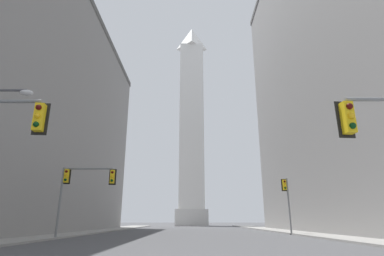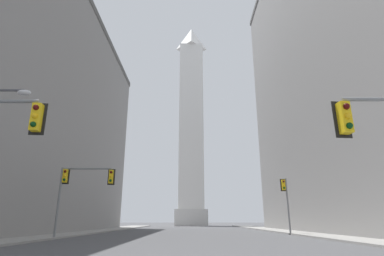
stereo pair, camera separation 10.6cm
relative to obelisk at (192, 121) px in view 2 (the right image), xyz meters
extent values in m
cube|color=gray|center=(-12.90, -52.03, -29.42)|extent=(5.00, 97.55, 0.15)
cube|color=gray|center=(12.90, -52.03, -29.42)|extent=(5.00, 97.55, 0.15)
cube|color=silver|center=(0.00, 0.00, -27.41)|extent=(8.63, 8.63, 4.18)
cube|color=white|center=(0.00, 0.00, -0.66)|extent=(6.91, 6.91, 49.33)
pyramid|color=white|center=(0.00, 0.00, 27.81)|extent=(6.91, 6.91, 7.60)
cube|color=yellow|center=(5.38, -74.15, -24.76)|extent=(0.37, 0.37, 1.10)
cube|color=black|center=(5.36, -73.97, -24.76)|extent=(0.58, 0.08, 1.32)
sphere|color=#410907|center=(5.40, -74.34, -24.42)|extent=(0.22, 0.22, 0.22)
sphere|color=yellow|center=(5.40, -74.34, -24.76)|extent=(0.22, 0.22, 0.22)
sphere|color=#073410|center=(5.40, -74.34, -25.10)|extent=(0.22, 0.22, 0.22)
cylinder|color=slate|center=(10.45, -50.86, -26.60)|extent=(0.18, 0.18, 5.80)
cylinder|color=#262626|center=(10.45, -50.86, -29.45)|extent=(0.40, 0.40, 0.10)
cube|color=yellow|center=(10.16, -50.86, -24.40)|extent=(0.35, 0.35, 1.10)
cube|color=black|center=(10.16, -50.68, -24.40)|extent=(0.58, 0.05, 1.32)
sphere|color=#410907|center=(10.15, -51.05, -24.06)|extent=(0.22, 0.22, 0.22)
sphere|color=yellow|center=(10.15, -51.05, -24.40)|extent=(0.22, 0.22, 0.22)
sphere|color=#073410|center=(10.15, -51.05, -24.74)|extent=(0.22, 0.22, 0.22)
cube|color=yellow|center=(-5.82, -72.77, -24.26)|extent=(0.37, 0.37, 1.10)
cube|color=black|center=(-5.84, -72.59, -24.26)|extent=(0.58, 0.08, 1.32)
sphere|color=#410907|center=(-5.80, -72.96, -23.92)|extent=(0.22, 0.22, 0.22)
sphere|color=yellow|center=(-5.80, -72.96, -24.26)|extent=(0.22, 0.22, 0.22)
sphere|color=#073410|center=(-5.80, -72.96, -24.60)|extent=(0.22, 0.22, 0.22)
cylinder|color=slate|center=(-10.64, -58.75, -26.67)|extent=(0.18, 0.18, 5.66)
cylinder|color=#262626|center=(-10.64, -58.75, -29.45)|extent=(0.40, 0.40, 0.10)
cube|color=yellow|center=(-10.35, -58.75, -24.54)|extent=(0.38, 0.38, 1.10)
cube|color=black|center=(-10.37, -58.57, -24.54)|extent=(0.58, 0.09, 1.32)
sphere|color=#410907|center=(-10.33, -58.94, -24.20)|extent=(0.22, 0.22, 0.22)
sphere|color=yellow|center=(-10.33, -58.94, -24.54)|extent=(0.22, 0.22, 0.22)
sphere|color=#073410|center=(-10.33, -58.94, -24.88)|extent=(0.22, 0.22, 0.22)
cylinder|color=slate|center=(-8.59, -58.75, -23.94)|extent=(4.12, 0.14, 0.14)
sphere|color=slate|center=(-10.64, -58.75, -23.94)|extent=(0.18, 0.18, 0.18)
cube|color=yellow|center=(-6.53, -58.75, -24.61)|extent=(0.38, 0.38, 1.10)
cube|color=black|center=(-6.55, -58.57, -24.61)|extent=(0.58, 0.09, 1.32)
sphere|color=#410907|center=(-6.51, -58.94, -24.27)|extent=(0.22, 0.22, 0.22)
sphere|color=yellow|center=(-6.51, -58.94, -24.61)|extent=(0.22, 0.22, 0.22)
sphere|color=#073410|center=(-6.51, -58.94, -24.95)|extent=(0.22, 0.22, 0.22)
cylinder|color=#4C4C51|center=(-8.99, -70.57, -22.12)|extent=(2.35, 0.12, 0.12)
ellipsoid|color=silver|center=(-7.81, -70.57, -22.24)|extent=(0.64, 0.36, 0.26)
camera|label=1|loc=(0.10, -83.72, -28.08)|focal=28.00mm
camera|label=2|loc=(0.21, -83.72, -28.08)|focal=28.00mm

